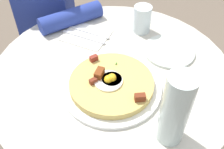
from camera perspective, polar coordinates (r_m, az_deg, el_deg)
dining_table at (r=1.03m, az=0.08°, el=-5.68°), size 0.82×0.82×0.71m
person_seated at (r=1.46m, az=-12.45°, el=9.22°), size 0.53×0.41×1.14m
pizza_plate at (r=0.84m, az=-0.10°, el=-2.70°), size 0.31×0.31×0.01m
breakfast_pizza at (r=0.83m, az=-0.15°, el=-1.82°), size 0.26×0.26×0.05m
bread_plate at (r=0.99m, az=12.02°, el=4.94°), size 0.19×0.19×0.01m
napkin at (r=1.05m, az=-5.58°, el=8.32°), size 0.20×0.22×0.00m
fork at (r=1.04m, az=-6.08°, el=7.97°), size 0.10×0.16×0.00m
knife at (r=1.06m, az=-5.12°, el=9.05°), size 0.10×0.16×0.00m
water_glass at (r=1.05m, az=6.45°, el=11.62°), size 0.07×0.07×0.11m
water_bottle at (r=0.67m, az=13.28°, el=-7.38°), size 0.07×0.07×0.22m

